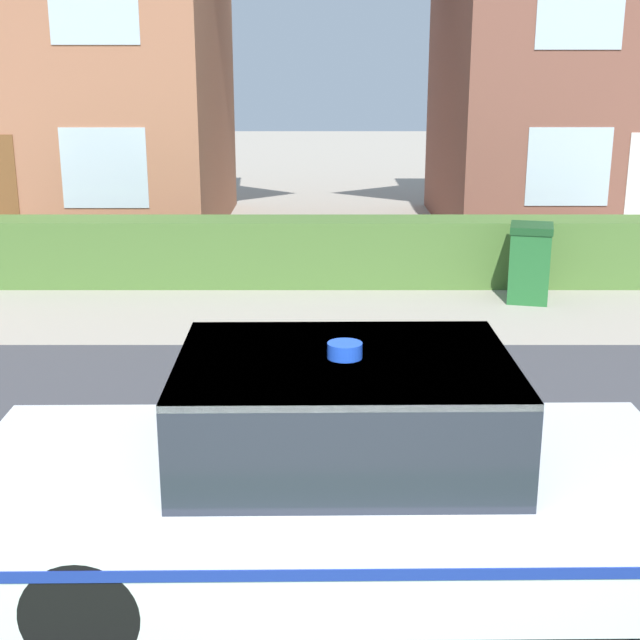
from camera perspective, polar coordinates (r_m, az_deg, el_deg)
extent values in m
cube|color=#424247|center=(7.68, -0.19, -8.71)|extent=(28.00, 6.13, 0.01)
cube|color=#4C7233|center=(13.36, -0.02, 4.40)|extent=(10.04, 0.78, 0.99)
cylinder|color=black|center=(6.59, -12.01, -10.25)|extent=(0.67, 0.21, 0.67)
cylinder|color=black|center=(5.32, -15.12, -17.41)|extent=(0.67, 0.21, 0.67)
cylinder|color=black|center=(6.63, 12.04, -10.08)|extent=(0.67, 0.21, 0.67)
cylinder|color=black|center=(5.37, 15.65, -17.11)|extent=(0.67, 0.21, 0.67)
cube|color=silver|center=(5.71, 0.19, -11.90)|extent=(4.39, 1.75, 0.72)
cube|color=#232833|center=(5.42, 1.37, -5.59)|extent=(2.02, 1.55, 0.63)
cube|color=silver|center=(5.32, 1.39, -2.63)|extent=(2.02, 1.55, 0.04)
cube|color=navy|center=(6.45, 0.04, -7.89)|extent=(4.15, 0.06, 0.07)
cube|color=navy|center=(4.94, 0.39, -16.02)|extent=(4.15, 0.06, 0.07)
cylinder|color=blue|center=(5.30, 1.39, -1.95)|extent=(0.21, 0.21, 0.09)
cube|color=#A86B4C|center=(18.53, -17.69, 14.14)|extent=(6.89, 6.28, 5.58)
cube|color=silver|center=(15.08, -13.83, 9.41)|extent=(1.40, 0.02, 1.30)
cube|color=silver|center=(15.01, -14.53, 19.17)|extent=(1.40, 0.02, 1.30)
cube|color=brown|center=(18.93, 19.70, 13.85)|extent=(7.63, 5.77, 5.49)
cube|color=silver|center=(15.63, 15.44, 9.43)|extent=(1.40, 0.02, 1.30)
cube|color=silver|center=(15.55, 16.18, 18.69)|extent=(1.40, 0.02, 1.30)
cube|color=#23662D|center=(12.74, 13.07, 3.37)|extent=(0.67, 0.72, 0.98)
cube|color=#184720|center=(12.64, 13.22, 5.75)|extent=(0.71, 0.75, 0.10)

